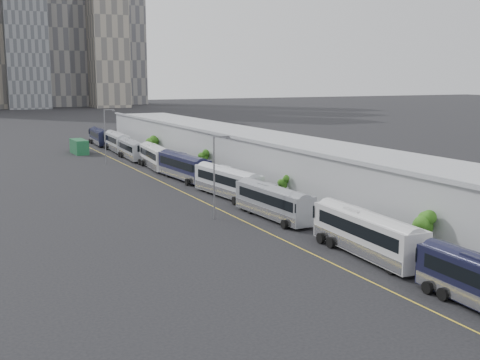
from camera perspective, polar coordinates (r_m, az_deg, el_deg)
sidewalk at (r=75.79m, az=5.48°, el=-2.09°), size 10.00×170.00×0.12m
lane_line at (r=70.97m, az=-1.77°, el=-2.90°), size 0.12×160.00×0.02m
depot at (r=77.31m, az=8.05°, el=0.70°), size 12.45×160.40×7.20m
bus_2 at (r=53.90m, az=11.91°, el=-5.37°), size 3.43×13.68×3.96m
bus_3 at (r=66.73m, az=3.18°, el=-2.36°), size 3.20×12.81×3.71m
bus_4 at (r=78.52m, az=-1.18°, el=-0.45°), size 3.95×13.54×3.90m
bus_5 at (r=92.17m, az=-5.37°, el=1.06°), size 3.63×13.88×4.01m
bus_6 at (r=104.42m, az=-8.01°, el=2.01°), size 3.89×13.71×3.95m
bus_7 at (r=116.71m, az=-10.21°, el=2.69°), size 3.12×12.61×3.66m
bus_8 at (r=130.05m, az=-11.60°, el=3.42°), size 3.39×13.78×3.99m
bus_9 at (r=143.18m, az=-13.17°, el=3.89°), size 3.28×13.00×3.77m
tree_1 at (r=53.58m, az=16.94°, el=-3.99°), size 1.80×1.80×4.13m
tree_2 at (r=73.08m, az=4.07°, el=-0.41°), size 1.12×1.12×3.34m
tree_3 at (r=94.66m, az=-3.50°, el=2.21°), size 1.53×1.53×3.97m
tree_4 at (r=117.89m, az=-8.37°, el=3.56°), size 2.32×2.32×4.24m
street_lamp_near at (r=65.86m, az=-2.33°, el=0.80°), size 2.04×0.22×9.24m
street_lamp_far at (r=110.47m, az=-12.60°, el=4.36°), size 2.04×0.22×9.88m
shipping_container at (r=127.67m, az=-15.00°, el=3.07°), size 2.64×6.90×2.91m
suv at (r=132.44m, az=-15.08°, el=3.02°), size 2.74×5.88×1.63m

